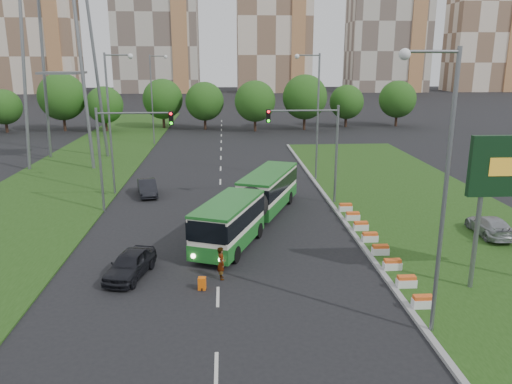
{
  "coord_description": "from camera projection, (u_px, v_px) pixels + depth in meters",
  "views": [
    {
      "loc": [
        -2.54,
        -28.83,
        11.57
      ],
      "look_at": [
        -0.42,
        4.39,
        2.6
      ],
      "focal_mm": 35.0,
      "sensor_mm": 36.0,
      "label": 1
    }
  ],
  "objects": [
    {
      "name": "midrise_east",
      "position": [
        485.0,
        33.0,
        175.84
      ],
      "size": [
        24.0,
        14.0,
        40.0
      ],
      "primitive_type": "cube",
      "color": "beige",
      "rests_on": "ground"
    },
    {
      "name": "shopping_trolley",
      "position": [
        202.0,
        284.0,
        25.67
      ],
      "size": [
        0.39,
        0.41,
        0.67
      ],
      "rotation": [
        0.0,
        0.0,
        -0.11
      ],
      "color": "orange",
      "rests_on": "ground"
    },
    {
      "name": "pedestrian",
      "position": [
        221.0,
        263.0,
        26.78
      ],
      "size": [
        0.54,
        0.73,
        1.82
      ],
      "primitive_type": "imported",
      "rotation": [
        0.0,
        0.0,
        1.74
      ],
      "color": "gray",
      "rests_on": "ground"
    },
    {
      "name": "median_kerb",
      "position": [
        335.0,
        210.0,
        39.01
      ],
      "size": [
        0.3,
        60.0,
        0.18
      ],
      "primitive_type": "cube",
      "color": "gray",
      "rests_on": "ground"
    },
    {
      "name": "street_lamps",
      "position": [
        218.0,
        132.0,
        38.84
      ],
      "size": [
        36.0,
        60.0,
        12.0
      ],
      "primitive_type": null,
      "color": "slate",
      "rests_on": "ground"
    },
    {
      "name": "car_median",
      "position": [
        490.0,
        226.0,
        33.08
      ],
      "size": [
        2.01,
        4.54,
        1.3
      ],
      "primitive_type": "imported",
      "rotation": [
        0.0,
        0.0,
        3.1
      ],
      "color": "#9B9FA3",
      "rests_on": "grass_median"
    },
    {
      "name": "flower_planters",
      "position": [
        375.0,
        243.0,
        30.96
      ],
      "size": [
        1.1,
        15.9,
        0.6
      ],
      "primitive_type": null,
      "color": "white",
      "rests_on": "grass_median"
    },
    {
      "name": "grass_median",
      "position": [
        422.0,
        208.0,
        39.44
      ],
      "size": [
        14.0,
        60.0,
        0.15
      ],
      "primitive_type": "cube",
      "color": "#1F4012",
      "rests_on": "ground"
    },
    {
      "name": "car_left_near",
      "position": [
        130.0,
        264.0,
        27.11
      ],
      "size": [
        2.69,
        4.53,
        1.45
      ],
      "primitive_type": "imported",
      "rotation": [
        0.0,
        0.0,
        -0.25
      ],
      "color": "black",
      "rests_on": "ground"
    },
    {
      "name": "apartment_tower_west",
      "position": [
        34.0,
        19.0,
        165.24
      ],
      "size": [
        26.0,
        15.0,
        48.0
      ],
      "primitive_type": "cube",
      "color": "beige",
      "rests_on": "ground"
    },
    {
      "name": "car_left_far",
      "position": [
        147.0,
        188.0,
        43.23
      ],
      "size": [
        2.39,
        4.43,
        1.39
      ],
      "primitive_type": "imported",
      "rotation": [
        0.0,
        0.0,
        0.23
      ],
      "color": "black",
      "rests_on": "ground"
    },
    {
      "name": "lane_markings",
      "position": [
        220.0,
        177.0,
        50.04
      ],
      "size": [
        0.2,
        100.0,
        0.01
      ],
      "primitive_type": null,
      "color": "beige",
      "rests_on": "ground"
    },
    {
      "name": "traffic_mast_left",
      "position": [
        120.0,
        143.0,
        37.59
      ],
      "size": [
        5.76,
        0.32,
        8.0
      ],
      "color": "slate",
      "rests_on": "ground"
    },
    {
      "name": "traffic_mast_median",
      "position": [
        317.0,
        139.0,
        39.49
      ],
      "size": [
        5.76,
        0.32,
        8.0
      ],
      "color": "slate",
      "rests_on": "ground"
    },
    {
      "name": "apartment_tower_east",
      "position": [
        389.0,
        22.0,
        172.77
      ],
      "size": [
        27.0,
        15.0,
        47.0
      ],
      "primitive_type": "cube",
      "color": "beige",
      "rests_on": "ground"
    },
    {
      "name": "articulated_bus",
      "position": [
        249.0,
        203.0,
        35.19
      ],
      "size": [
        2.53,
        16.24,
        2.67
      ],
      "rotation": [
        0.0,
        0.0,
        -0.38
      ],
      "color": "white",
      "rests_on": "ground"
    },
    {
      "name": "apartment_tower_cwest",
      "position": [
        155.0,
        13.0,
        167.18
      ],
      "size": [
        28.0,
        15.0,
        52.0
      ],
      "primitive_type": "cube",
      "color": "beige",
      "rests_on": "ground"
    },
    {
      "name": "left_verge",
      "position": [
        82.0,
        168.0,
        53.92
      ],
      "size": [
        12.0,
        110.0,
        0.1
      ],
      "primitive_type": "cube",
      "color": "#1F4012",
      "rests_on": "ground"
    },
    {
      "name": "ground",
      "position": [
        267.0,
        251.0,
        30.95
      ],
      "size": [
        360.0,
        360.0,
        0.0
      ],
      "primitive_type": "plane",
      "color": "black",
      "rests_on": "ground"
    },
    {
      "name": "tree_line",
      "position": [
        299.0,
        102.0,
        83.39
      ],
      "size": [
        120.0,
        8.0,
        9.0
      ],
      "primitive_type": null,
      "color": "#234C14",
      "rests_on": "ground"
    },
    {
      "name": "apartment_tower_ceast",
      "position": [
        274.0,
        17.0,
        169.91
      ],
      "size": [
        25.0,
        15.0,
        50.0
      ],
      "primitive_type": "cube",
      "color": "beige",
      "rests_on": "ground"
    }
  ]
}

